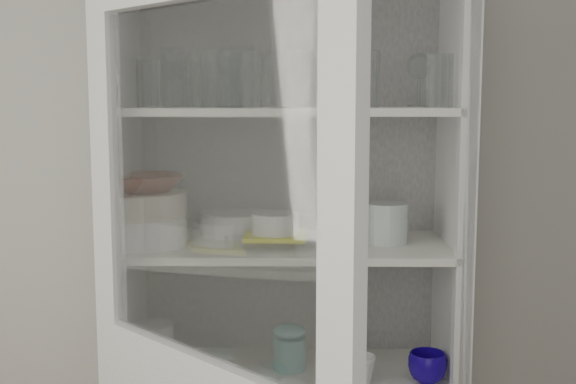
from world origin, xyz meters
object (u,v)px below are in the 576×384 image
at_px(goblet_2, 348,79).
at_px(mug_teal, 348,352).
at_px(goblet_0, 184,81).
at_px(white_ramekin, 275,223).
at_px(plate_stack_back, 236,223).
at_px(mug_white, 361,369).
at_px(mug_blue, 427,367).
at_px(white_canister, 154,346).
at_px(measuring_cups, 171,371).
at_px(yellow_trivet, 275,235).
at_px(teal_jar, 289,350).
at_px(terracotta_bowl, 146,183).
at_px(grey_bowl_stack, 387,223).
at_px(plate_stack_front, 147,231).
at_px(goblet_1, 301,76).
at_px(glass_platter, 275,240).
at_px(pantry_cabinet, 288,338).
at_px(goblet_3, 419,78).
at_px(cream_bowl, 147,204).

relative_size(goblet_2, mug_teal, 1.77).
height_order(goblet_0, white_ramekin, goblet_0).
bearing_deg(plate_stack_back, mug_white, -30.53).
xyz_separation_m(mug_blue, mug_teal, (-0.22, 0.12, -0.00)).
relative_size(white_ramekin, white_canister, 0.99).
distance_m(mug_blue, white_canister, 0.83).
bearing_deg(measuring_cups, plate_stack_back, 46.35).
relative_size(yellow_trivet, teal_jar, 1.48).
relative_size(goblet_0, mug_blue, 1.40).
relative_size(terracotta_bowl, grey_bowl_stack, 1.76).
height_order(goblet_0, plate_stack_front, goblet_0).
bearing_deg(goblet_0, mug_blue, -15.22).
height_order(goblet_1, measuring_cups, goblet_1).
xyz_separation_m(teal_jar, white_canister, (-0.41, -0.00, 0.01)).
height_order(plate_stack_front, mug_blue, plate_stack_front).
xyz_separation_m(glass_platter, grey_bowl_stack, (0.33, 0.00, 0.05)).
bearing_deg(mug_blue, plate_stack_front, -171.17).
height_order(grey_bowl_stack, white_canister, grey_bowl_stack).
height_order(pantry_cabinet, goblet_0, pantry_cabinet).
bearing_deg(terracotta_bowl, mug_white, -3.70).
bearing_deg(grey_bowl_stack, goblet_3, 53.35).
xyz_separation_m(goblet_1, yellow_trivet, (-0.07, -0.10, -0.47)).
height_order(cream_bowl, mug_teal, cream_bowl).
relative_size(goblet_2, terracotta_bowl, 0.78).
bearing_deg(terracotta_bowl, pantry_cabinet, 16.11).
relative_size(grey_bowl_stack, mug_blue, 1.07).
bearing_deg(cream_bowl, mug_white, -3.70).
xyz_separation_m(pantry_cabinet, cream_bowl, (-0.41, -0.12, 0.44)).
relative_size(yellow_trivet, measuring_cups, 2.00).
bearing_deg(plate_stack_front, white_ramekin, 5.30).
bearing_deg(measuring_cups, yellow_trivet, 7.75).
bearing_deg(pantry_cabinet, yellow_trivet, -113.75).
relative_size(terracotta_bowl, mug_white, 2.39).
bearing_deg(mug_teal, grey_bowl_stack, -25.84).
distance_m(plate_stack_back, teal_jar, 0.43).
height_order(goblet_2, grey_bowl_stack, goblet_2).
distance_m(cream_bowl, measuring_cups, 0.51).
relative_size(goblet_0, terracotta_bowl, 0.75).
height_order(goblet_0, mug_teal, goblet_0).
bearing_deg(teal_jar, white_ramekin, -143.44).
relative_size(goblet_1, plate_stack_back, 0.82).
bearing_deg(goblet_1, goblet_2, -3.20).
distance_m(pantry_cabinet, glass_platter, 0.34).
bearing_deg(cream_bowl, plate_stack_back, 37.01).
xyz_separation_m(goblet_0, mug_blue, (0.73, -0.20, -0.83)).
height_order(plate_stack_back, yellow_trivet, plate_stack_back).
bearing_deg(terracotta_bowl, goblet_0, 61.96).
bearing_deg(pantry_cabinet, mug_white, -36.55).
bearing_deg(cream_bowl, goblet_2, 12.08).
xyz_separation_m(yellow_trivet, measuring_cups, (-0.31, -0.04, -0.41)).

